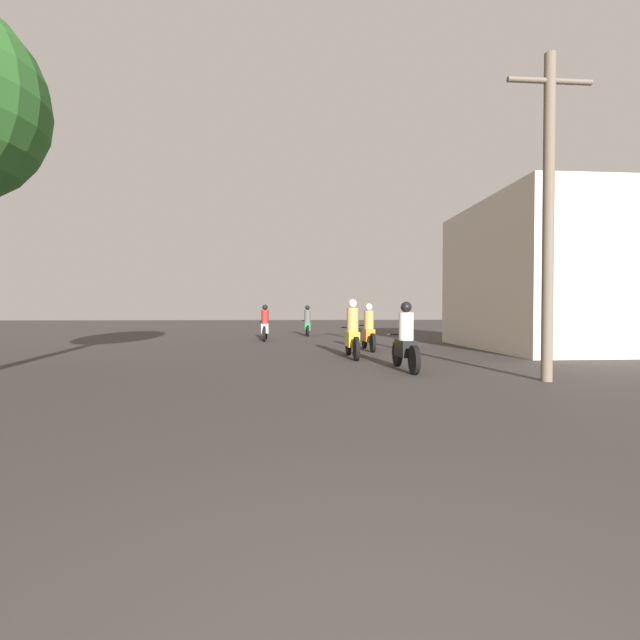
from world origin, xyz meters
The scene contains 7 objects.
motorcycle_black centered at (2.26, 8.22, 0.61)m, with size 0.60×1.96×1.51m.
motorcycle_yellow centered at (1.47, 10.74, 0.65)m, with size 0.60×2.10×1.63m.
motorcycle_orange centered at (2.35, 12.98, 0.62)m, with size 0.60×2.07×1.55m.
motorcycle_white centered at (-1.31, 17.96, 0.63)m, with size 0.60×2.09×1.58m.
motorcycle_green centered at (0.71, 21.39, 0.64)m, with size 0.60×1.89×1.59m.
building_right_near centered at (8.20, 13.11, 2.49)m, with size 4.14×6.65×4.98m.
utility_pole_near centered at (4.46, 6.56, 3.16)m, with size 1.60×0.20×6.01m.
Camera 1 is at (-0.32, -0.99, 1.31)m, focal length 24.00 mm.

